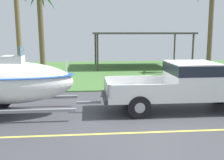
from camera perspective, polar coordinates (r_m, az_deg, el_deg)
ground at (r=18.10m, az=1.64°, el=0.59°), size 36.00×22.00×0.11m
pickup_truck_towing at (r=10.69m, az=16.10°, el=-0.69°), size 5.91×2.00×1.82m
boat_on_trailer at (r=10.30m, az=-21.03°, el=-0.44°), size 5.89×2.25×2.44m
carport_awning at (r=23.01m, az=5.96°, el=9.53°), size 7.83×4.90×2.92m
palm_tree_near_right at (r=21.81m, az=-14.88°, el=14.84°), size 2.68×2.82×6.62m
palm_tree_mid at (r=21.27m, az=20.15°, el=15.31°), size 2.90×2.87×6.88m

